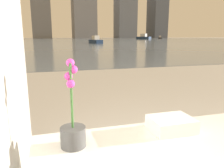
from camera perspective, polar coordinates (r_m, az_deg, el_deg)
potted_orchid at (r=1.12m, az=-10.20°, el=-11.21°), size 0.13×0.13×0.44m
towel_stack at (r=1.34m, az=15.21°, el=-10.12°), size 0.25×0.19×0.08m
harbor_water at (r=62.14m, az=-15.72°, el=10.93°), size 180.00×110.00×0.01m
harbor_boat_1 at (r=34.47m, az=-4.30°, el=11.23°), size 1.66×3.33×1.19m
harbor_boat_2 at (r=80.45m, az=8.27°, el=11.98°), size 4.33×5.38×1.96m
harbor_boat_4 at (r=94.77m, az=12.40°, el=11.73°), size 2.49×3.71×1.32m
skyline_tower_3 at (r=120.99m, az=-7.50°, el=20.94°), size 11.50×13.88×38.59m
skyline_tower_4 at (r=125.99m, az=3.48°, el=18.55°), size 10.12×11.10×29.31m
skyline_tower_5 at (r=133.54m, az=11.74°, el=17.25°), size 8.03×11.69×25.99m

